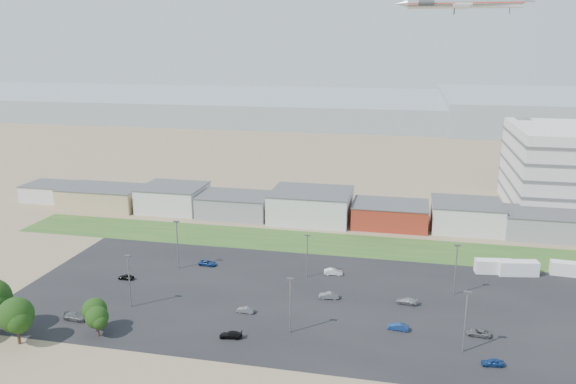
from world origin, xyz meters
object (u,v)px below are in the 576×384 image
(airliner, at_px, (464,3))
(parked_car_3, at_px, (231,335))
(parked_car_10, at_px, (75,317))
(parked_car_1, at_px, (398,327))
(parked_car_5, at_px, (126,277))
(parked_car_9, at_px, (208,263))
(parked_car_11, at_px, (333,272))
(parked_car_7, at_px, (329,295))
(parked_car_0, at_px, (479,333))
(parked_car_4, at_px, (246,310))
(box_trailer_a, at_px, (494,266))
(parked_car_12, at_px, (406,301))
(parked_car_2, at_px, (493,362))

(airliner, relative_size, parked_car_3, 10.33)
(parked_car_10, bearing_deg, parked_car_1, -76.03)
(parked_car_3, xyz_separation_m, parked_car_5, (-29.03, 18.55, 0.00))
(parked_car_9, bearing_deg, parked_car_11, -83.82)
(parked_car_7, relative_size, parked_car_11, 0.98)
(parked_car_0, relative_size, parked_car_1, 1.09)
(parked_car_4, bearing_deg, parked_car_11, 150.54)
(box_trailer_a, relative_size, parked_car_5, 2.37)
(airliner, height_order, parked_car_7, airliner)
(parked_car_5, distance_m, parked_car_11, 43.85)
(parked_car_5, relative_size, parked_car_12, 0.79)
(box_trailer_a, relative_size, airliner, 0.20)
(parked_car_12, bearing_deg, airliner, 178.62)
(parked_car_9, bearing_deg, parked_car_5, 132.61)
(box_trailer_a, distance_m, parked_car_9, 62.58)
(parked_car_4, bearing_deg, parked_car_10, -69.26)
(box_trailer_a, height_order, parked_car_9, box_trailer_a)
(parked_car_2, distance_m, parked_car_7, 33.33)
(airliner, relative_size, parked_car_0, 10.10)
(parked_car_10, bearing_deg, parked_car_5, 4.75)
(parked_car_2, height_order, parked_car_7, parked_car_7)
(parked_car_7, bearing_deg, parked_car_9, -116.65)
(airliner, bearing_deg, parked_car_9, -128.12)
(parked_car_11, bearing_deg, parked_car_4, 140.86)
(box_trailer_a, xyz_separation_m, parked_car_5, (-75.93, -20.22, -0.91))
(box_trailer_a, distance_m, parked_car_3, 60.86)
(parked_car_3, height_order, parked_car_7, parked_car_7)
(parked_car_7, height_order, parked_car_11, parked_car_11)
(parked_car_9, bearing_deg, parked_car_0, -105.17)
(parked_car_11, relative_size, parked_car_12, 0.95)
(parked_car_1, bearing_deg, parked_car_10, -75.46)
(airliner, distance_m, parked_car_2, 115.03)
(parked_car_2, relative_size, parked_car_5, 1.02)
(parked_car_4, xyz_separation_m, parked_car_9, (-14.79, 20.18, 0.02))
(parked_car_5, height_order, parked_car_7, parked_car_7)
(parked_car_2, bearing_deg, parked_car_0, -179.94)
(box_trailer_a, xyz_separation_m, parked_car_1, (-19.43, -30.00, -0.87))
(parked_car_9, height_order, parked_car_11, parked_car_11)
(parked_car_0, distance_m, parked_car_10, 70.65)
(parked_car_9, relative_size, parked_car_10, 0.90)
(airliner, height_order, parked_car_12, airliner)
(parked_car_4, height_order, parked_car_12, parked_car_12)
(parked_car_0, xyz_separation_m, parked_car_3, (-40.81, -9.58, 0.01))
(parked_car_1, relative_size, parked_car_2, 1.07)
(box_trailer_a, xyz_separation_m, parked_car_11, (-33.70, -8.40, -0.82))
(parked_car_1, relative_size, parked_car_4, 1.10)
(parked_car_2, distance_m, parked_car_10, 71.12)
(box_trailer_a, bearing_deg, parked_car_10, -161.08)
(airliner, distance_m, parked_car_4, 115.21)
(parked_car_1, xyz_separation_m, parked_car_5, (-56.49, 9.78, -0.03))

